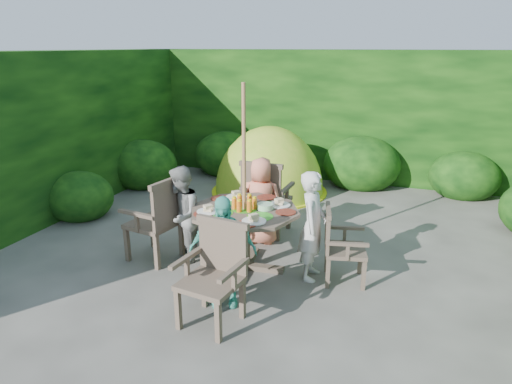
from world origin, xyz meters
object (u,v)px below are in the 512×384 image
(garden_chair_right, at_px, (339,244))
(garden_chair_back, at_px, (265,197))
(garden_chair_left, at_px, (159,218))
(dome_tent, at_px, (269,192))
(child_back, at_px, (261,201))
(parasol_pole, at_px, (244,181))
(patio_table, at_px, (245,219))
(child_left, at_px, (181,215))
(child_front, at_px, (223,251))
(garden_chair_front, at_px, (215,272))
(child_right, at_px, (313,226))

(garden_chair_right, bearing_deg, garden_chair_back, 37.47)
(garden_chair_left, height_order, dome_tent, dome_tent)
(garden_chair_right, distance_m, child_back, 1.38)
(parasol_pole, bearing_deg, garden_chair_back, 95.56)
(garden_chair_back, bearing_deg, patio_table, 97.96)
(child_left, height_order, child_front, child_left)
(child_front, bearing_deg, garden_chair_front, -101.52)
(garden_chair_back, distance_m, child_back, 0.29)
(dome_tent, bearing_deg, garden_chair_right, -61.97)
(garden_chair_right, bearing_deg, child_left, 81.65)
(garden_chair_left, distance_m, garden_chair_front, 1.55)
(child_back, xyz_separation_m, child_front, (0.14, -1.59, -0.00))
(child_left, bearing_deg, dome_tent, 158.46)
(garden_chair_back, distance_m, child_left, 1.34)
(garden_chair_back, bearing_deg, child_front, 97.46)
(garden_chair_right, distance_m, garden_chair_left, 2.20)
(child_back, bearing_deg, garden_chair_back, -92.04)
(patio_table, height_order, garden_chair_left, garden_chair_left)
(child_right, height_order, child_left, child_right)
(garden_chair_back, distance_m, garden_chair_front, 2.19)
(garden_chair_front, bearing_deg, patio_table, 103.77)
(patio_table, bearing_deg, garden_chair_right, 4.36)
(garden_chair_left, xyz_separation_m, child_left, (0.29, 0.05, 0.06))
(child_right, bearing_deg, garden_chair_left, 92.70)
(child_left, bearing_deg, garden_chair_back, 129.90)
(garden_chair_left, xyz_separation_m, child_back, (1.02, 0.91, 0.05))
(child_left, bearing_deg, child_front, 30.84)
(garden_chair_right, height_order, child_right, child_right)
(child_back, bearing_deg, child_right, 130.67)
(child_left, relative_size, dome_tent, 0.50)
(patio_table, xyz_separation_m, garden_chair_right, (1.10, 0.08, -0.20))
(child_front, bearing_deg, child_left, 119.80)
(child_left, bearing_deg, parasol_pole, 75.84)
(garden_chair_right, height_order, garden_chair_left, garden_chair_left)
(dome_tent, bearing_deg, child_back, -78.08)
(patio_table, bearing_deg, child_right, 4.88)
(parasol_pole, distance_m, child_back, 0.95)
(garden_chair_back, relative_size, child_left, 0.86)
(garden_chair_back, bearing_deg, garden_chair_front, 97.92)
(child_back, relative_size, child_front, 1.01)
(child_back, bearing_deg, dome_tent, -83.99)
(parasol_pole, distance_m, garden_chair_right, 1.28)
(child_right, bearing_deg, child_back, 47.02)
(parasol_pole, distance_m, child_right, 0.93)
(child_left, bearing_deg, patio_table, 75.91)
(patio_table, distance_m, garden_chair_left, 1.10)
(garden_chair_left, height_order, garden_chair_back, garden_chair_back)
(patio_table, height_order, child_right, child_right)
(garden_chair_front, height_order, child_back, child_back)
(garden_chair_front, bearing_deg, garden_chair_left, 148.96)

